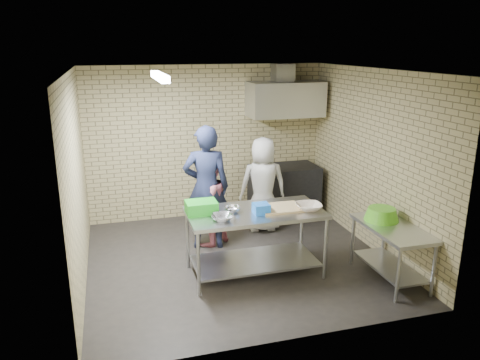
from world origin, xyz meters
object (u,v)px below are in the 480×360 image
stove (284,190)px  green_basin (382,214)px  side_counter (390,253)px  woman_pink (209,203)px  bottle_red (284,102)px  man_navy (206,188)px  bottle_green (305,102)px  woman_white (263,185)px  prep_table (255,242)px  blue_tub (261,209)px  green_crate (201,207)px

stove → green_basin: size_ratio=2.61×
stove → side_counter: bearing=-80.7°
stove → woman_pink: size_ratio=0.88×
stove → bottle_red: 1.60m
man_navy → woman_pink: size_ratio=1.40×
bottle_green → woman_white: bottle_green is taller
green_basin → woman_white: woman_white is taller
stove → green_basin: 2.57m
woman_white → prep_table: bearing=76.2°
bottle_red → prep_table: bearing=-118.6°
bottle_red → woman_pink: size_ratio=0.13×
side_counter → green_basin: bearing=94.6°
side_counter → man_navy: 2.77m
green_basin → bottle_red: 3.01m
prep_table → blue_tub: 0.53m
stove → woman_white: (-0.62, -0.64, 0.34)m
blue_tub → bottle_green: bearing=56.3°
stove → woman_white: size_ratio=0.76×
blue_tub → man_navy: bearing=113.2°
side_counter → blue_tub: size_ratio=5.99×
stove → bottle_red: (0.05, 0.24, 1.58)m
bottle_green → woman_pink: bottle_green is taller
blue_tub → bottle_red: (1.23, 2.44, 1.06)m
green_basin → bottle_red: bottle_red is taller
prep_table → blue_tub: blue_tub is taller
bottle_green → man_navy: 2.70m
green_basin → woman_white: size_ratio=0.29×
side_counter → bottle_red: 3.44m
green_crate → green_basin: 2.42m
prep_table → side_counter: (1.68, -0.65, -0.08)m
green_basin → man_navy: bearing=145.5°
prep_table → man_navy: size_ratio=0.95×
green_crate → blue_tub: 0.78m
bottle_red → bottle_green: bottle_red is taller
man_navy → woman_pink: 0.29m
prep_table → stove: size_ratio=1.50×
stove → green_crate: 2.81m
green_basin → bottle_green: 2.98m
man_navy → woman_white: man_navy is taller
prep_table → man_navy: man_navy is taller
prep_table → bottle_green: bottle_green is taller
side_counter → green_basin: 0.52m
green_crate → woman_white: 1.88m
bottle_red → blue_tub: bearing=-116.7°
green_crate → bottle_green: size_ratio=2.67×
stove → man_navy: 2.04m
prep_table → bottle_red: bearing=61.4°
green_crate → bottle_green: bearing=43.1°
bottle_green → blue_tub: bearing=-123.7°
side_counter → woman_white: (-1.07, 2.11, 0.42)m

